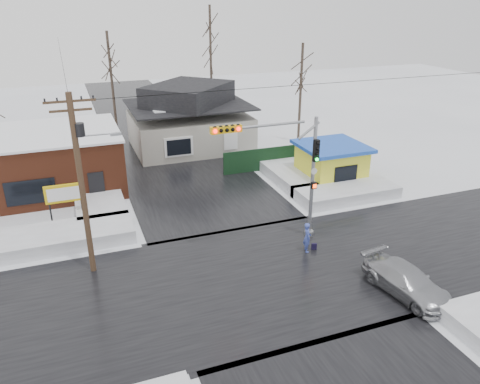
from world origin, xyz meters
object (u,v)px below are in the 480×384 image
object	(u,v)px
traffic_signal	(288,165)
pedestrian	(307,238)
utility_pole	(82,176)
car	(406,281)
marquee_sign	(64,195)
kiosk	(331,163)

from	to	relation	value
traffic_signal	pedestrian	xyz separation A→B (m)	(0.57, -1.53, -3.70)
traffic_signal	utility_pole	world-z (taller)	utility_pole
car	marquee_sign	bearing A→B (deg)	129.02
kiosk	traffic_signal	bearing A→B (deg)	-135.16
marquee_sign	car	bearing A→B (deg)	-42.30
marquee_sign	kiosk	world-z (taller)	kiosk
traffic_signal	kiosk	world-z (taller)	traffic_signal
traffic_signal	marquee_sign	xyz separation A→B (m)	(-11.43, 6.53, -2.62)
marquee_sign	car	xyz separation A→B (m)	(14.44, -13.14, -1.26)
utility_pole	kiosk	bearing A→B (deg)	20.44
marquee_sign	pedestrian	size ratio (longest dim) A/B	1.52
utility_pole	kiosk	xyz separation A→B (m)	(17.43, 6.49, -3.65)
traffic_signal	car	world-z (taller)	traffic_signal
utility_pole	marquee_sign	xyz separation A→B (m)	(-1.07, 5.99, -3.19)
utility_pole	pedestrian	xyz separation A→B (m)	(10.93, -2.07, -4.27)
utility_pole	marquee_sign	size ratio (longest dim) A/B	3.53
traffic_signal	car	distance (m)	8.23
traffic_signal	pedestrian	world-z (taller)	traffic_signal
kiosk	car	xyz separation A→B (m)	(-4.06, -13.64, -0.80)
traffic_signal	marquee_sign	distance (m)	13.42
traffic_signal	utility_pole	distance (m)	10.39
traffic_signal	marquee_sign	bearing A→B (deg)	150.28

